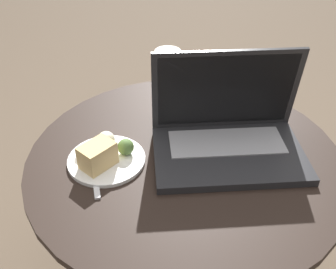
# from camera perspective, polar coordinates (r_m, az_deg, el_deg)

# --- Properties ---
(table) EXTENTS (0.72, 0.72, 0.52)m
(table) POSITION_cam_1_polar(r_m,az_deg,el_deg) (1.00, 2.28, -9.06)
(table) COLOR #515156
(table) RESTS_ON ground_plane
(laptop) EXTENTS (0.37, 0.27, 0.23)m
(laptop) POSITION_cam_1_polar(r_m,az_deg,el_deg) (0.90, 8.64, 0.32)
(laptop) COLOR #232326
(laptop) RESTS_ON table
(beer_glass) EXTENTS (0.06, 0.06, 0.19)m
(beer_glass) POSITION_cam_1_polar(r_m,az_deg,el_deg) (0.97, -0.03, 6.91)
(beer_glass) COLOR gold
(beer_glass) RESTS_ON table
(snack_plate) EXTENTS (0.17, 0.17, 0.06)m
(snack_plate) POSITION_cam_1_polar(r_m,az_deg,el_deg) (0.88, -9.19, -2.93)
(snack_plate) COLOR white
(snack_plate) RESTS_ON table
(fork) EXTENTS (0.07, 0.16, 0.00)m
(fork) POSITION_cam_1_polar(r_m,az_deg,el_deg) (0.88, -10.70, -4.72)
(fork) COLOR silver
(fork) RESTS_ON table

